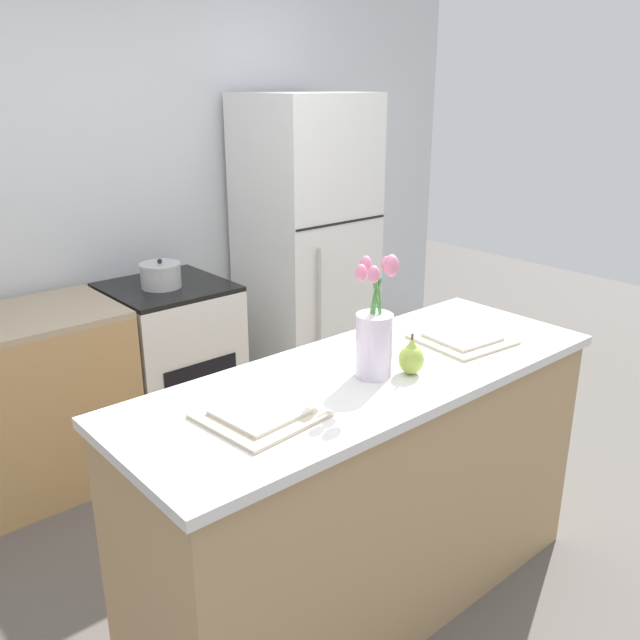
{
  "coord_description": "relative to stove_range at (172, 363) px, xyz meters",
  "views": [
    {
      "loc": [
        -1.51,
        -1.5,
        1.89
      ],
      "look_at": [
        0.0,
        0.25,
        1.07
      ],
      "focal_mm": 38.0,
      "sensor_mm": 36.0,
      "label": 1
    }
  ],
  "objects": [
    {
      "name": "plate_setting_left",
      "position": [
        -0.58,
        -1.63,
        0.52
      ],
      "size": [
        0.34,
        0.34,
        0.02
      ],
      "color": "beige",
      "rests_on": "kitchen_island"
    },
    {
      "name": "refrigerator",
      "position": [
        0.95,
        0.0,
        0.47
      ],
      "size": [
        0.68,
        0.67,
        1.83
      ],
      "color": "white",
      "rests_on": "ground_plane"
    },
    {
      "name": "ground_plane",
      "position": [
        -0.1,
        -1.6,
        -0.44
      ],
      "size": [
        10.0,
        10.0,
        0.0
      ],
      "primitive_type": "plane",
      "color": "#59544F"
    },
    {
      "name": "cooking_pot",
      "position": [
        -0.04,
        -0.02,
        0.5
      ],
      "size": [
        0.21,
        0.21,
        0.15
      ],
      "color": "#B2B5B7",
      "rests_on": "stove_range"
    },
    {
      "name": "kitchen_island",
      "position": [
        -0.1,
        -1.6,
        0.04
      ],
      "size": [
        1.8,
        0.66,
        0.95
      ],
      "color": "tan",
      "rests_on": "ground_plane"
    },
    {
      "name": "plate_setting_right",
      "position": [
        0.38,
        -1.63,
        0.52
      ],
      "size": [
        0.34,
        0.34,
        0.02
      ],
      "color": "beige",
      "rests_on": "kitchen_island"
    },
    {
      "name": "flower_vase",
      "position": [
        -0.11,
        -1.64,
        0.65
      ],
      "size": [
        0.12,
        0.15,
        0.43
      ],
      "color": "silver",
      "rests_on": "kitchen_island"
    },
    {
      "name": "stove_range",
      "position": [
        0.0,
        0.0,
        0.0
      ],
      "size": [
        0.6,
        0.61,
        0.88
      ],
      "color": "silver",
      "rests_on": "ground_plane"
    },
    {
      "name": "back_wall",
      "position": [
        -0.1,
        0.4,
        0.91
      ],
      "size": [
        5.2,
        0.08,
        2.7
      ],
      "color": "silver",
      "rests_on": "ground_plane"
    },
    {
      "name": "pear_figurine",
      "position": [
        -0.0,
        -1.71,
        0.57
      ],
      "size": [
        0.09,
        0.09,
        0.14
      ],
      "color": "#9EBC47",
      "rests_on": "kitchen_island"
    }
  ]
}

